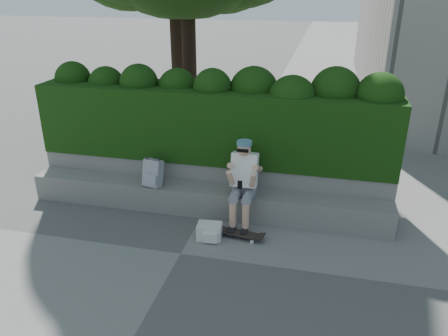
% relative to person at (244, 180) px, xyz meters
% --- Properties ---
extents(ground, '(80.00, 80.00, 0.00)m').
position_rel_person_xyz_m(ground, '(-0.69, -1.07, -0.75)').
color(ground, slate).
rests_on(ground, ground).
extents(bench_ledge, '(6.00, 0.45, 0.45)m').
position_rel_person_xyz_m(bench_ledge, '(-0.69, 0.18, -0.53)').
color(bench_ledge, gray).
rests_on(bench_ledge, ground).
extents(planter_wall, '(6.00, 0.50, 0.75)m').
position_rel_person_xyz_m(planter_wall, '(-0.69, 0.66, -0.38)').
color(planter_wall, gray).
rests_on(planter_wall, ground).
extents(hedge, '(6.00, 1.00, 1.20)m').
position_rel_person_xyz_m(hedge, '(-0.69, 0.88, 0.60)').
color(hedge, black).
rests_on(hedge, planter_wall).
extents(person, '(0.40, 0.76, 1.38)m').
position_rel_person_xyz_m(person, '(0.00, 0.00, 0.00)').
color(person, gray).
rests_on(person, ground).
extents(skateboard, '(0.77, 0.29, 0.08)m').
position_rel_person_xyz_m(skateboard, '(-0.00, -0.45, -0.69)').
color(skateboard, black).
rests_on(skateboard, ground).
extents(backpack_plaid, '(0.34, 0.24, 0.45)m').
position_rel_person_xyz_m(backpack_plaid, '(-1.53, 0.08, -0.08)').
color(backpack_plaid, silver).
rests_on(backpack_plaid, bench_ledge).
extents(backpack_ground, '(0.39, 0.29, 0.23)m').
position_rel_person_xyz_m(backpack_ground, '(-0.40, -0.57, -0.64)').
color(backpack_ground, silver).
rests_on(backpack_ground, ground).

